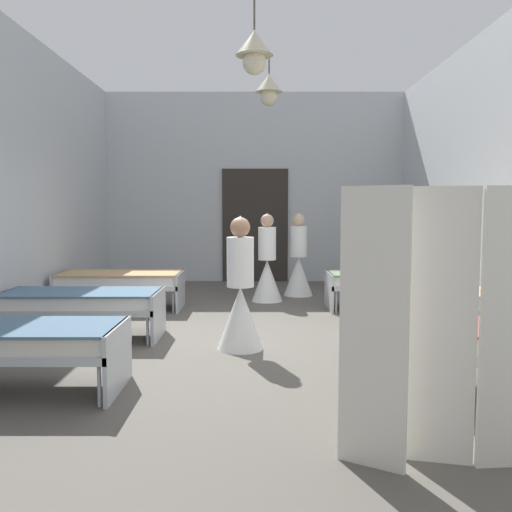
% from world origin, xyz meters
% --- Properties ---
extents(ground_plane, '(6.88, 10.84, 0.10)m').
position_xyz_m(ground_plane, '(0.00, 0.00, -0.05)').
color(ground_plane, '#59544C').
extents(room_shell, '(6.68, 10.44, 4.00)m').
position_xyz_m(room_shell, '(0.00, 1.30, 2.01)').
color(room_shell, silver).
rests_on(room_shell, ground).
extents(bed_left_row_0, '(1.90, 0.84, 0.57)m').
position_xyz_m(bed_left_row_0, '(-2.09, -1.90, 0.44)').
color(bed_left_row_0, '#B7BCC1').
rests_on(bed_left_row_0, ground).
extents(bed_right_row_0, '(1.90, 0.84, 0.57)m').
position_xyz_m(bed_right_row_0, '(2.09, -1.90, 0.44)').
color(bed_right_row_0, '#B7BCC1').
rests_on(bed_right_row_0, ground).
extents(bed_left_row_1, '(1.90, 0.84, 0.57)m').
position_xyz_m(bed_left_row_1, '(-2.09, 0.00, 0.44)').
color(bed_left_row_1, '#B7BCC1').
rests_on(bed_left_row_1, ground).
extents(bed_right_row_1, '(1.90, 0.84, 0.57)m').
position_xyz_m(bed_right_row_1, '(2.09, 0.00, 0.44)').
color(bed_right_row_1, '#B7BCC1').
rests_on(bed_right_row_1, ground).
extents(bed_left_row_2, '(1.90, 0.84, 0.57)m').
position_xyz_m(bed_left_row_2, '(-2.09, 1.90, 0.44)').
color(bed_left_row_2, '#B7BCC1').
rests_on(bed_left_row_2, ground).
extents(bed_right_row_2, '(1.90, 0.84, 0.57)m').
position_xyz_m(bed_right_row_2, '(2.09, 1.90, 0.44)').
color(bed_right_row_2, '#B7BCC1').
rests_on(bed_right_row_2, ground).
extents(nurse_near_aisle, '(0.52, 0.52, 1.49)m').
position_xyz_m(nurse_near_aisle, '(0.21, 2.61, 0.53)').
color(nurse_near_aisle, white).
rests_on(nurse_near_aisle, ground).
extents(nurse_mid_aisle, '(0.52, 0.52, 1.49)m').
position_xyz_m(nurse_mid_aisle, '(-0.15, -0.49, 0.53)').
color(nurse_mid_aisle, white).
rests_on(nurse_mid_aisle, ground).
extents(nurse_far_aisle, '(0.52, 0.52, 1.49)m').
position_xyz_m(nurse_far_aisle, '(0.78, 3.20, 0.53)').
color(nurse_far_aisle, white).
rests_on(nurse_far_aisle, ground).
extents(patient_seated_primary, '(0.44, 0.44, 0.80)m').
position_xyz_m(patient_seated_primary, '(1.74, 0.05, 0.87)').
color(patient_seated_primary, slate).
rests_on(patient_seated_primary, bed_right_row_1).
extents(privacy_screen, '(1.24, 0.24, 1.70)m').
position_xyz_m(privacy_screen, '(1.14, -3.23, 0.85)').
color(privacy_screen, silver).
rests_on(privacy_screen, ground).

